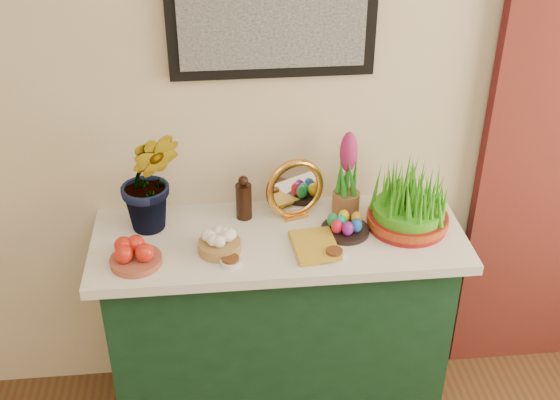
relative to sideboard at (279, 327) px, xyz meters
The scene contains 13 objects.
sideboard is the anchor object (origin of this frame).
tablecloth 0.45m from the sideboard, ahead, with size 1.40×0.55×0.04m, color silver.
hyacinth_green 0.88m from the sideboard, 168.95° to the left, with size 0.28×0.23×0.55m, color #237E1E.
apple_bowl 0.74m from the sideboard, 165.33° to the right, with size 0.24×0.24×0.09m.
garlic_basket 0.56m from the sideboard, 158.12° to the right, with size 0.18×0.18×0.09m.
vinegar_cruet 0.57m from the sideboard, 133.12° to the left, with size 0.06×0.06×0.18m.
mirror 0.60m from the sideboard, 58.79° to the left, with size 0.25×0.12×0.24m.
book 0.49m from the sideboard, 69.64° to the right, with size 0.14×0.21×0.03m, color gold.
spice_dish_left 0.54m from the sideboard, 137.35° to the right, with size 0.08×0.08×0.03m.
spice_dish_right 0.54m from the sideboard, 42.01° to the right, with size 0.08×0.08×0.03m.
egg_plate 0.55m from the sideboard, ahead, with size 0.18×0.18×0.08m.
hyacinth_pink 0.69m from the sideboard, 24.68° to the left, with size 0.11×0.11×0.35m.
wheatgrass_sabzeh 0.76m from the sideboard, ahead, with size 0.31×0.31×0.25m.
Camera 1 is at (-0.24, -0.17, 2.38)m, focal length 45.00 mm.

